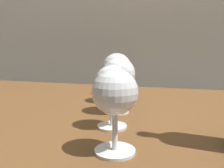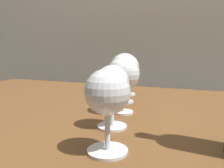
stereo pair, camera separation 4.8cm
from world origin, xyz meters
The scene contains 6 objects.
dining_table centered at (0.00, 0.00, 0.68)m, with size 1.56×0.79×0.77m.
wine_glass_amber centered at (0.07, -0.28, 0.86)m, with size 0.07×0.07×0.14m.
wine_glass_rose centered at (0.04, -0.16, 0.86)m, with size 0.07×0.07×0.14m.
wine_glass_white centered at (0.02, -0.05, 0.87)m, with size 0.09×0.09×0.15m.
wine_glass_pinot centered at (-0.01, 0.07, 0.88)m, with size 0.09×0.09×0.16m.
wine_glass_chardonnay centered at (-0.05, 0.19, 0.87)m, with size 0.09×0.09×0.15m.
Camera 2 is at (0.21, -0.61, 0.94)m, focal length 36.84 mm.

